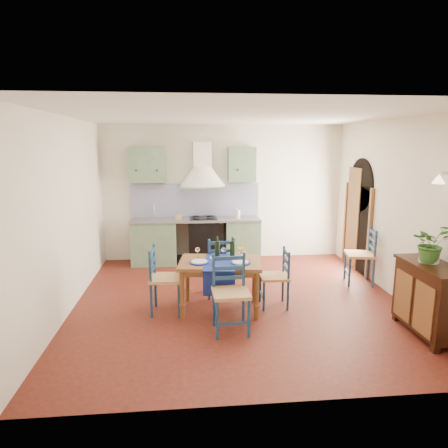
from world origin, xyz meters
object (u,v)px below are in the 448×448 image
(sideboard, at_px, (430,297))
(chair_near, at_px, (231,293))
(dining_table, at_px, (220,267))
(potted_plant, at_px, (431,243))

(sideboard, bearing_deg, chair_near, 171.78)
(dining_table, distance_m, sideboard, 2.78)
(sideboard, bearing_deg, potted_plant, 88.59)
(dining_table, height_order, chair_near, dining_table)
(chair_near, bearing_deg, potted_plant, -5.68)
(chair_near, xyz_separation_m, sideboard, (2.50, -0.36, -0.01))
(sideboard, bearing_deg, dining_table, 158.19)
(potted_plant, bearing_deg, dining_table, 160.39)
(dining_table, xyz_separation_m, chair_near, (0.07, -0.67, -0.14))
(potted_plant, bearing_deg, sideboard, -91.41)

